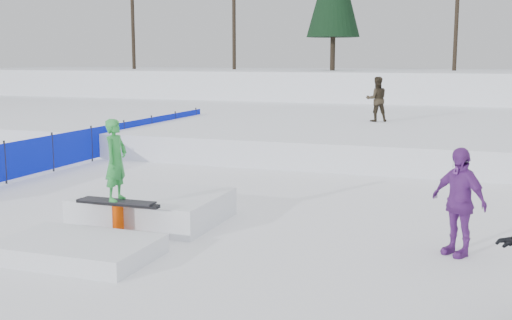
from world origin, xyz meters
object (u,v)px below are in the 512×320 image
(safety_fence, at_px, (92,144))
(walker_olive, at_px, (377,99))
(spectator_purple, at_px, (458,202))
(jib_rail_feature, at_px, (135,214))

(safety_fence, bearing_deg, walker_olive, 44.19)
(spectator_purple, height_order, jib_rail_feature, jib_rail_feature)
(walker_olive, xyz_separation_m, jib_rail_feature, (-2.18, -13.94, -1.33))
(jib_rail_feature, bearing_deg, safety_fence, 128.95)
(safety_fence, distance_m, spectator_purple, 12.62)
(safety_fence, height_order, jib_rail_feature, jib_rail_feature)
(spectator_purple, relative_size, jib_rail_feature, 0.40)
(safety_fence, height_order, spectator_purple, spectator_purple)
(spectator_purple, bearing_deg, walker_olive, 141.45)
(walker_olive, distance_m, spectator_purple, 13.96)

